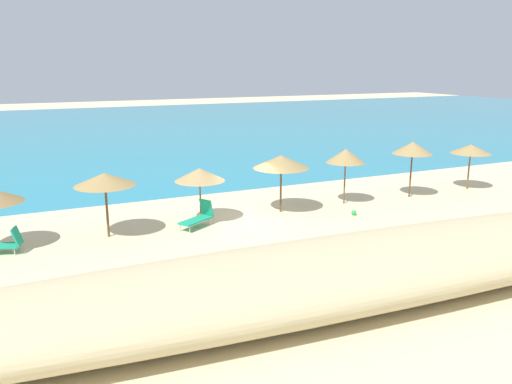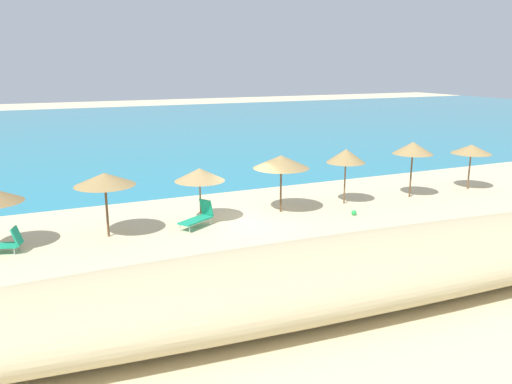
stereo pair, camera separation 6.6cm
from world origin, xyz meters
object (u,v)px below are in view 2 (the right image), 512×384
(beach_umbrella_2, at_px, (105,179))
(beach_umbrella_6, at_px, (413,148))
(beach_umbrella_3, at_px, (200,175))
(beach_umbrella_4, at_px, (281,162))
(beach_umbrella_5, at_px, (346,156))
(lounge_chair_1, at_px, (3,243))
(beach_umbrella_7, at_px, (471,149))
(lounge_chair_0, at_px, (199,217))
(beach_ball, at_px, (354,213))

(beach_umbrella_2, xyz_separation_m, beach_umbrella_6, (15.53, 0.01, 0.22))
(beach_umbrella_3, bearing_deg, beach_umbrella_2, -174.87)
(beach_umbrella_2, relative_size, beach_umbrella_4, 0.97)
(beach_umbrella_5, height_order, lounge_chair_1, beach_umbrella_5)
(beach_umbrella_6, bearing_deg, lounge_chair_1, -178.91)
(beach_umbrella_3, distance_m, beach_umbrella_4, 3.97)
(beach_umbrella_7, distance_m, lounge_chair_0, 16.07)
(beach_umbrella_2, bearing_deg, beach_umbrella_4, 2.21)
(beach_umbrella_2, bearing_deg, lounge_chair_0, -4.35)
(beach_umbrella_7, xyz_separation_m, lounge_chair_0, (-15.97, -0.37, -1.81))
(beach_umbrella_3, relative_size, beach_umbrella_6, 0.83)
(beach_umbrella_3, xyz_separation_m, beach_umbrella_4, (3.96, -0.06, 0.27))
(lounge_chair_0, bearing_deg, beach_ball, -132.09)
(beach_umbrella_2, height_order, beach_ball, beach_umbrella_2)
(beach_umbrella_7, distance_m, lounge_chair_1, 23.65)
(beach_umbrella_5, bearing_deg, lounge_chair_0, -175.55)
(beach_umbrella_2, bearing_deg, beach_umbrella_6, 0.04)
(beach_umbrella_4, distance_m, beach_umbrella_6, 7.51)
(beach_umbrella_4, distance_m, beach_umbrella_5, 3.59)
(beach_umbrella_2, height_order, beach_umbrella_6, beach_umbrella_6)
(beach_umbrella_4, xyz_separation_m, lounge_chair_1, (-11.88, -0.67, -2.03))
(beach_umbrella_5, bearing_deg, beach_umbrella_3, 179.70)
(beach_umbrella_4, xyz_separation_m, beach_umbrella_5, (3.59, 0.02, 0.01))
(beach_umbrella_5, relative_size, beach_ball, 11.40)
(beach_umbrella_3, xyz_separation_m, lounge_chair_1, (-7.91, -0.73, -1.76))
(beach_umbrella_4, bearing_deg, beach_umbrella_3, 179.19)
(beach_umbrella_6, bearing_deg, beach_umbrella_2, -179.96)
(beach_umbrella_2, distance_m, beach_umbrella_5, 11.63)
(beach_umbrella_4, height_order, beach_ball, beach_umbrella_4)
(beach_umbrella_4, relative_size, beach_umbrella_7, 1.08)
(beach_umbrella_2, relative_size, beach_umbrella_5, 0.95)
(beach_umbrella_4, height_order, beach_umbrella_5, beach_umbrella_5)
(beach_umbrella_4, distance_m, lounge_chair_1, 12.07)
(beach_umbrella_4, distance_m, beach_umbrella_7, 11.70)
(beach_umbrella_6, bearing_deg, beach_ball, -160.85)
(beach_umbrella_6, height_order, lounge_chair_0, beach_umbrella_6)
(beach_umbrella_7, height_order, lounge_chair_1, beach_umbrella_7)
(lounge_chair_0, bearing_deg, beach_umbrella_5, -117.19)
(beach_umbrella_2, xyz_separation_m, lounge_chair_0, (3.76, -0.29, -1.94))
(beach_umbrella_2, height_order, beach_umbrella_4, beach_umbrella_4)
(beach_umbrella_4, xyz_separation_m, lounge_chair_0, (-4.27, -0.60, -1.97))
(beach_umbrella_6, xyz_separation_m, beach_ball, (-4.64, -1.61, -2.49))
(beach_umbrella_7, relative_size, lounge_chair_1, 1.49)
(beach_umbrella_6, height_order, beach_ball, beach_umbrella_6)
(beach_umbrella_7, bearing_deg, beach_umbrella_4, 178.89)
(beach_umbrella_2, relative_size, lounge_chair_1, 1.57)
(beach_umbrella_2, height_order, lounge_chair_0, beach_umbrella_2)
(lounge_chair_0, bearing_deg, beach_umbrella_7, -120.31)
(beach_umbrella_4, relative_size, lounge_chair_1, 1.61)
(beach_umbrella_3, xyz_separation_m, beach_umbrella_7, (15.66, -0.28, 0.11))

